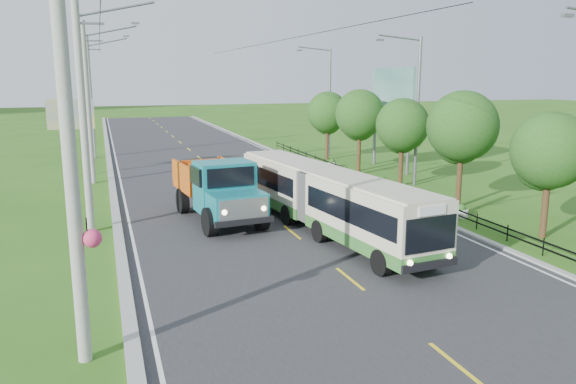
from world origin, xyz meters
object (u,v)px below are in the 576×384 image
planter_near (461,212)px  dump_truck (218,186)px  tree_fifth (360,117)px  planter_mid (383,182)px  pole_far (91,96)px  billboard_right (392,95)px  bus (326,196)px  streetlight_mid (416,106)px  billboard_left (71,119)px  tree_second (548,154)px  tree_third (462,130)px  tree_back (327,114)px  streetlight_far (328,98)px  tree_fourth (402,128)px  pole_mid (88,102)px  pole_nearest (72,156)px  planter_far (332,164)px  pole_near (84,115)px

planter_near → dump_truck: 11.71m
tree_fifth → planter_mid: 7.21m
pole_far → billboard_right: pole_far is taller
planter_near → bus: size_ratio=0.05×
streetlight_mid → billboard_left: size_ratio=1.74×
tree_second → tree_third: tree_third is taller
tree_back → streetlight_far: bearing=67.1°
tree_third → tree_fourth: bearing=90.0°
planter_near → billboard_right: billboard_right is taller
pole_mid → tree_second: bearing=-46.1°
pole_nearest → bus: bearing=42.0°
tree_fourth → tree_fifth: (0.00, 6.00, 0.27)m
pole_nearest → tree_back: size_ratio=1.82×
pole_far → planter_mid: pole_far is taller
pole_far → tree_third: pole_far is taller
planter_far → billboard_left: (-18.10, 2.00, 3.58)m
pole_near → pole_mid: same height
pole_far → billboard_left: size_ratio=1.92×
streetlight_mid → tree_back: bearing=93.7°
tree_fourth → billboard_right: billboard_right is taller
bus → dump_truck: (-4.04, 3.44, 0.05)m
billboard_right → tree_third: bearing=-101.6°
tree_third → billboard_right: (2.44, 11.86, 1.36)m
streetlight_far → planter_far: bearing=-108.8°
tree_fourth → billboard_left: tree_fourth is taller
planter_far → billboard_left: size_ratio=0.13×
bus → dump_truck: size_ratio=1.94×
pole_mid → streetlight_mid: pole_mid is taller
pole_mid → tree_fourth: 19.43m
pole_mid → planter_far: size_ratio=14.93×
streetlight_far → billboard_right: 8.18m
tree_back → billboard_left: bearing=-173.7°
streetlight_far → tree_third: bearing=-92.3°
pole_near → bus: pole_near is taller
tree_fourth → pole_mid: bearing=159.3°
billboard_left → dump_truck: (6.91, -14.83, -2.21)m
billboard_left → bus: (10.95, -18.27, -2.26)m
tree_fourth → planter_mid: size_ratio=8.06×
planter_far → tree_second: bearing=-86.4°
pole_mid → streetlight_far: (18.90, 7.00, -0.19)m
tree_second → bus: bearing=156.9°
tree_back → planter_near: (-1.26, -20.14, -3.37)m
streetlight_far → planter_mid: streetlight_far is taller
pole_far → billboard_left: 9.17m
bus → tree_fifth: bearing=52.7°
planter_far → bus: bus is taller
pole_mid → tree_third: bearing=-35.4°
billboard_left → pole_near: bearing=-85.3°
streetlight_mid → dump_truck: (-13.23, -4.83, -3.24)m
tree_fifth → planter_far: 4.21m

